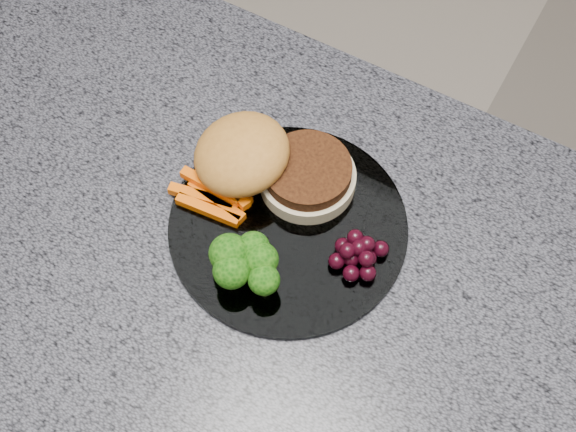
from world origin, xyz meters
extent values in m
cube|color=brown|center=(0.00, 0.00, 0.43)|extent=(1.20, 0.60, 0.86)
cube|color=#545460|center=(0.00, 0.00, 0.88)|extent=(1.20, 0.60, 0.04)
cylinder|color=white|center=(-0.04, 0.05, 0.90)|extent=(0.26, 0.26, 0.01)
cylinder|color=#C5B38B|center=(-0.05, 0.11, 0.92)|extent=(0.14, 0.14, 0.02)
cylinder|color=#43210D|center=(-0.05, 0.11, 0.93)|extent=(0.13, 0.13, 0.02)
ellipsoid|color=#AC6F2B|center=(-0.12, 0.08, 0.94)|extent=(0.14, 0.14, 0.06)
cube|color=#EB5A03|center=(-0.13, 0.05, 0.91)|extent=(0.08, 0.01, 0.01)
cube|color=#EB5A03|center=(-0.12, 0.04, 0.91)|extent=(0.08, 0.02, 0.01)
cube|color=#EB5A03|center=(-0.14, 0.03, 0.91)|extent=(0.08, 0.03, 0.01)
cube|color=#EB5A03|center=(-0.12, 0.05, 0.92)|extent=(0.07, 0.04, 0.01)
cube|color=#EB5A03|center=(-0.13, 0.04, 0.92)|extent=(0.08, 0.01, 0.01)
cube|color=#EB5A03|center=(-0.12, 0.02, 0.91)|extent=(0.08, 0.02, 0.01)
cylinder|color=#699A38|center=(-0.07, -0.02, 0.91)|extent=(0.01, 0.01, 0.02)
ellipsoid|color=#0C3807|center=(-0.07, -0.02, 0.94)|extent=(0.04, 0.04, 0.04)
cylinder|color=#699A38|center=(-0.04, -0.01, 0.91)|extent=(0.01, 0.01, 0.02)
ellipsoid|color=#0C3807|center=(-0.04, -0.01, 0.94)|extent=(0.04, 0.04, 0.03)
cylinder|color=#699A38|center=(-0.06, -0.04, 0.91)|extent=(0.01, 0.01, 0.02)
ellipsoid|color=#0C3807|center=(-0.06, -0.04, 0.94)|extent=(0.04, 0.04, 0.03)
cylinder|color=#699A38|center=(-0.02, -0.03, 0.91)|extent=(0.01, 0.01, 0.02)
ellipsoid|color=#0C3807|center=(-0.02, -0.03, 0.93)|extent=(0.03, 0.03, 0.03)
cylinder|color=#699A38|center=(-0.05, 0.00, 0.91)|extent=(0.01, 0.01, 0.02)
ellipsoid|color=#0C3807|center=(-0.05, 0.00, 0.93)|extent=(0.03, 0.03, 0.03)
sphere|color=black|center=(0.04, 0.04, 0.91)|extent=(0.02, 0.02, 0.02)
sphere|color=black|center=(0.05, 0.05, 0.91)|extent=(0.02, 0.02, 0.02)
sphere|color=black|center=(0.04, 0.06, 0.91)|extent=(0.02, 0.02, 0.02)
sphere|color=black|center=(0.02, 0.05, 0.91)|extent=(0.02, 0.02, 0.02)
sphere|color=black|center=(0.03, 0.03, 0.91)|extent=(0.02, 0.02, 0.02)
sphere|color=black|center=(0.05, 0.03, 0.91)|extent=(0.02, 0.02, 0.02)
sphere|color=black|center=(0.06, 0.04, 0.91)|extent=(0.02, 0.02, 0.02)
sphere|color=black|center=(0.06, 0.07, 0.91)|extent=(0.02, 0.02, 0.02)
sphere|color=black|center=(0.04, 0.05, 0.93)|extent=(0.02, 0.02, 0.02)
sphere|color=black|center=(0.03, 0.04, 0.93)|extent=(0.02, 0.02, 0.02)
sphere|color=black|center=(0.05, 0.04, 0.93)|extent=(0.02, 0.02, 0.02)
sphere|color=black|center=(0.03, 0.06, 0.93)|extent=(0.02, 0.02, 0.02)
sphere|color=black|center=(0.05, 0.06, 0.93)|extent=(0.02, 0.02, 0.02)
camera|label=1|loc=(0.16, -0.31, 1.67)|focal=50.00mm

